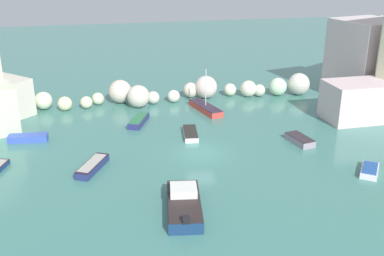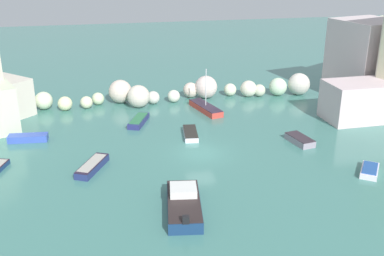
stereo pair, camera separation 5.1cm
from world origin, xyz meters
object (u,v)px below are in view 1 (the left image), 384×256
channel_buoy (140,116)px  moored_boat_5 (28,138)px  moored_boat_1 (206,108)px  moored_boat_3 (300,140)px  moored_boat_4 (184,203)px  moored_boat_2 (139,121)px  moored_boat_6 (370,170)px  moored_boat_0 (92,166)px  moored_boat_7 (190,133)px

channel_buoy → moored_boat_5: bearing=-160.2°
channel_buoy → moored_boat_1: (7.55, 1.04, 0.08)m
moored_boat_3 → moored_boat_4: 16.06m
moored_boat_2 → moored_boat_3: 16.58m
channel_buoy → moored_boat_6: (16.93, -16.86, -0.04)m
moored_boat_4 → moored_boat_6: moored_boat_4 is taller
channel_buoy → moored_boat_6: 23.89m
moored_boat_0 → moored_boat_2: size_ratio=1.00×
moored_boat_2 → moored_boat_6: 23.14m
moored_boat_2 → moored_boat_4: bearing=26.0°
moored_boat_4 → moored_boat_6: bearing=-72.7°
moored_boat_1 → moored_boat_5: (-18.57, -5.00, -0.04)m
channel_buoy → moored_boat_4: size_ratio=0.09×
moored_boat_1 → moored_boat_7: (-3.22, -6.98, -0.10)m
moored_boat_1 → moored_boat_3: (6.46, -10.86, -0.04)m
moored_boat_6 → channel_buoy: bearing=-98.5°
moored_boat_4 → moored_boat_5: size_ratio=1.67×
moored_boat_6 → moored_boat_4: bearing=-45.0°
moored_boat_0 → moored_boat_1: moored_boat_1 is taller
moored_boat_0 → moored_boat_6: moored_boat_0 is taller
moored_boat_2 → moored_boat_1: bearing=129.0°
moored_boat_2 → moored_boat_6: size_ratio=1.39×
moored_boat_3 → moored_boat_0: bearing=83.8°
channel_buoy → moored_boat_2: bearing=-100.3°
moored_boat_0 → moored_boat_6: (22.06, -5.40, -0.09)m
moored_boat_2 → moored_boat_7: size_ratio=1.13×
moored_boat_3 → moored_boat_6: moored_boat_3 is taller
moored_boat_3 → moored_boat_4: size_ratio=0.53×
moored_boat_5 → moored_boat_3: bearing=-8.4°
moored_boat_2 → moored_boat_3: moored_boat_3 is taller
channel_buoy → moored_boat_5: (-11.02, -3.96, 0.03)m
moored_boat_3 → moored_boat_2: bearing=48.2°
moored_boat_0 → moored_boat_5: moored_boat_5 is taller
moored_boat_0 → moored_boat_7: bearing=-33.4°
channel_buoy → moored_boat_6: channel_buoy is taller
moored_boat_5 → moored_boat_6: size_ratio=1.21×
moored_boat_0 → moored_boat_5: bearing=64.5°
moored_boat_5 → moored_boat_0: bearing=-47.0°
moored_boat_4 → moored_boat_7: 13.75m
moored_boat_0 → moored_boat_3: (19.15, 1.63, -0.01)m
moored_boat_0 → moored_boat_2: bearing=0.6°
moored_boat_0 → moored_boat_1: (12.69, 12.49, 0.03)m
moored_boat_3 → moored_boat_4: bearing=115.0°
moored_boat_1 → moored_boat_5: bearing=-89.4°
moored_boat_2 → moored_boat_6: bearing=69.9°
moored_boat_0 → moored_boat_3: size_ratio=1.31×
moored_boat_2 → moored_boat_6: moored_boat_2 is taller
moored_boat_4 → moored_boat_7: moored_boat_4 is taller
moored_boat_0 → channel_buoy: bearing=2.3°
moored_boat_2 → moored_boat_0: bearing=-3.9°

